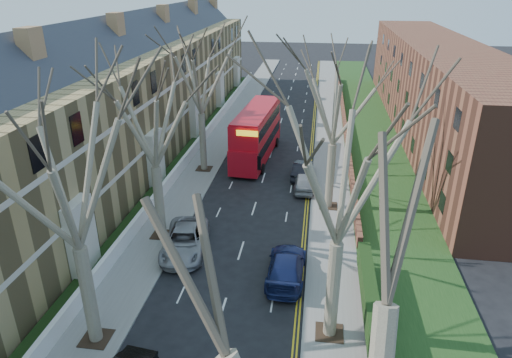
% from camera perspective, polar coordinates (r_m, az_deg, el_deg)
% --- Properties ---
extents(pavement_left, '(3.00, 102.00, 0.12)m').
position_cam_1_polar(pavement_left, '(52.82, -3.92, 5.79)').
color(pavement_left, slate).
rests_on(pavement_left, ground).
extents(pavement_right, '(3.00, 102.00, 0.12)m').
position_cam_1_polar(pavement_right, '(51.79, 9.25, 5.16)').
color(pavement_right, slate).
rests_on(pavement_right, ground).
extents(terrace_left, '(9.70, 78.00, 13.60)m').
position_cam_1_polar(terrace_left, '(46.25, -15.61, 9.39)').
color(terrace_left, '#99814E').
rests_on(terrace_left, ground).
extents(flats_right, '(13.97, 54.00, 10.00)m').
position_cam_1_polar(flats_right, '(55.84, 21.57, 10.43)').
color(flats_right, brown).
rests_on(flats_right, ground).
extents(front_wall_left, '(0.30, 78.00, 1.00)m').
position_cam_1_polar(front_wall_left, '(45.70, -7.99, 3.41)').
color(front_wall_left, white).
rests_on(front_wall_left, ground).
extents(grass_verge_right, '(6.00, 102.00, 0.06)m').
position_cam_1_polar(grass_verge_right, '(52.08, 14.22, 4.94)').
color(grass_verge_right, '#1D3D16').
rests_on(grass_verge_right, ground).
extents(tree_left_mid, '(10.50, 10.50, 14.71)m').
position_cam_1_polar(tree_left_mid, '(20.28, -22.90, 2.09)').
color(tree_left_mid, '#706250').
rests_on(tree_left_mid, ground).
extents(tree_left_far, '(10.15, 10.15, 14.22)m').
position_cam_1_polar(tree_left_far, '(28.94, -13.13, 8.88)').
color(tree_left_far, '#706250').
rests_on(tree_left_far, ground).
extents(tree_left_dist, '(10.50, 10.50, 14.71)m').
position_cam_1_polar(tree_left_dist, '(40.05, -7.13, 13.84)').
color(tree_left_dist, '#706250').
rests_on(tree_left_dist, ground).
extents(tree_right_mid, '(10.50, 10.50, 14.71)m').
position_cam_1_polar(tree_right_mid, '(19.41, 10.94, 2.66)').
color(tree_right_mid, '#706250').
rests_on(tree_right_mid, ground).
extents(tree_right_far, '(10.15, 10.15, 14.22)m').
position_cam_1_polar(tree_right_far, '(32.92, 10.02, 10.92)').
color(tree_right_far, '#706250').
rests_on(tree_right_far, ground).
extents(double_decker_bus, '(3.61, 11.88, 4.87)m').
position_cam_1_polar(double_decker_bus, '(44.54, 0.08, 5.54)').
color(double_decker_bus, '#AF0C18').
rests_on(double_decker_bus, ground).
extents(car_left_far, '(3.30, 5.99, 1.59)m').
position_cam_1_polar(car_left_far, '(30.20, -8.90, -7.63)').
color(car_left_far, gray).
rests_on(car_left_far, ground).
extents(car_right_near, '(2.23, 5.36, 1.55)m').
position_cam_1_polar(car_right_near, '(27.51, 3.80, -10.87)').
color(car_right_near, '#161E4D').
rests_on(car_right_near, ground).
extents(car_right_mid, '(1.86, 4.32, 1.45)m').
position_cam_1_polar(car_right_mid, '(38.48, 6.06, -0.33)').
color(car_right_mid, gray).
rests_on(car_right_mid, ground).
extents(car_right_far, '(1.88, 4.41, 1.41)m').
position_cam_1_polar(car_right_far, '(40.97, 5.80, 1.19)').
color(car_right_far, black).
rests_on(car_right_far, ground).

